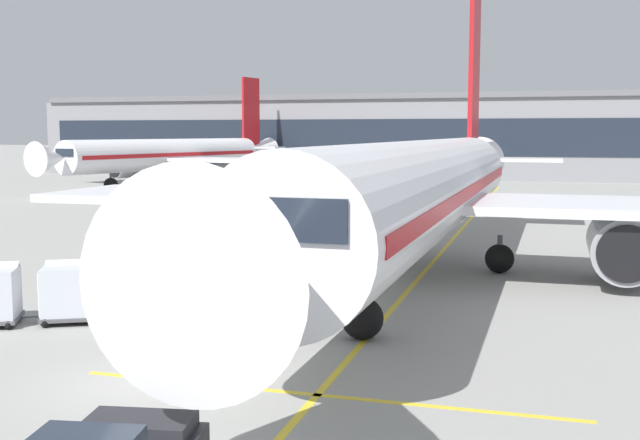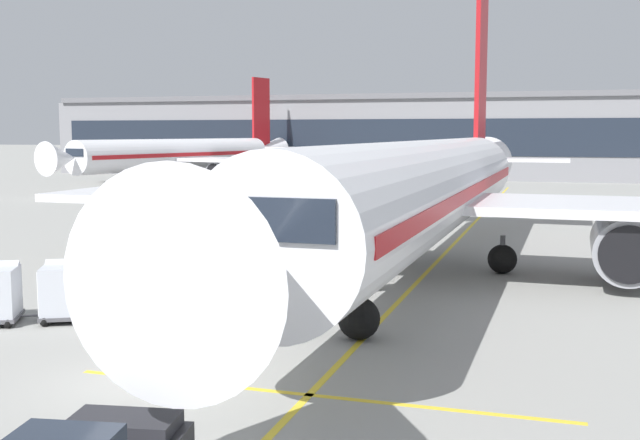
{
  "view_description": "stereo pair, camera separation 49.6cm",
  "coord_description": "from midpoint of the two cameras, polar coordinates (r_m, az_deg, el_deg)",
  "views": [
    {
      "loc": [
        9.13,
        -16.14,
        6.0
      ],
      "look_at": [
        1.41,
        10.47,
        2.85
      ],
      "focal_mm": 43.49,
      "sensor_mm": 36.0,
      "label": 1
    },
    {
      "loc": [
        9.6,
        -15.99,
        6.0
      ],
      "look_at": [
        1.41,
        10.47,
        2.85
      ],
      "focal_mm": 43.49,
      "sensor_mm": 36.0,
      "label": 2
    }
  ],
  "objects": [
    {
      "name": "ground_crew_by_carts",
      "position": [
        28.79,
        -10.55,
        -3.63
      ],
      "size": [
        0.5,
        0.4,
        1.74
      ],
      "color": "black",
      "rests_on": "ground"
    },
    {
      "name": "apron_guidance_line_stop_bar",
      "position": [
        18.19,
        -0.83,
        -12.76
      ],
      "size": [
        12.0,
        0.2,
        0.01
      ],
      "color": "yellow",
      "rests_on": "ground"
    },
    {
      "name": "terminal_building",
      "position": [
        105.5,
        16.49,
        5.89
      ],
      "size": [
        140.64,
        16.22,
        10.92
      ],
      "color": "gray",
      "rests_on": "ground"
    },
    {
      "name": "apron_guidance_line_lead_in",
      "position": [
        32.76,
        6.99,
        -4.11
      ],
      "size": [
        0.2,
        110.0,
        0.01
      ],
      "color": "yellow",
      "rests_on": "ground"
    },
    {
      "name": "belt_loader",
      "position": [
        27.37,
        -3.97,
        -4.21
      ],
      "size": [
        5.04,
        3.61,
        3.46
      ],
      "color": "silver",
      "rests_on": "ground"
    },
    {
      "name": "distant_airplane",
      "position": [
        87.74,
        -10.99,
        4.71
      ],
      "size": [
        29.08,
        37.02,
        12.84
      ],
      "color": "white",
      "rests_on": "ground"
    },
    {
      "name": "safety_cone_engine_keepout",
      "position": [
        33.05,
        -3.78,
        -3.41
      ],
      "size": [
        0.59,
        0.59,
        0.67
      ],
      "color": "black",
      "rests_on": "ground"
    },
    {
      "name": "baggage_cart_lead",
      "position": [
        25.63,
        -11.88,
        -4.91
      ],
      "size": [
        2.79,
        2.32,
        1.91
      ],
      "color": "#515156",
      "rests_on": "ground"
    },
    {
      "name": "baggage_cart_second",
      "position": [
        25.99,
        -18.17,
        -4.94
      ],
      "size": [
        2.79,
        2.32,
        1.91
      ],
      "color": "#515156",
      "rests_on": "ground"
    },
    {
      "name": "parked_airplane",
      "position": [
        33.08,
        7.42,
        2.22
      ],
      "size": [
        34.62,
        45.19,
        14.86
      ],
      "color": "white",
      "rests_on": "ground"
    },
    {
      "name": "ground_crew_marshaller",
      "position": [
        27.12,
        -2.46,
        -4.15
      ],
      "size": [
        0.27,
        0.57,
        1.74
      ],
      "color": "#514C42",
      "rests_on": "ground"
    },
    {
      "name": "safety_cone_wingtip",
      "position": [
        33.46,
        -8.66,
        -3.32
      ],
      "size": [
        0.63,
        0.63,
        0.71
      ],
      "color": "black",
      "rests_on": "ground"
    },
    {
      "name": "ground_crew_by_loader",
      "position": [
        27.26,
        -11.19,
        -4.21
      ],
      "size": [
        0.32,
        0.56,
        1.74
      ],
      "color": "#333847",
      "rests_on": "ground"
    },
    {
      "name": "ground_plane",
      "position": [
        19.54,
        -13.65,
        -11.58
      ],
      "size": [
        600.0,
        600.0,
        0.0
      ],
      "primitive_type": "plane",
      "color": "gray"
    }
  ]
}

